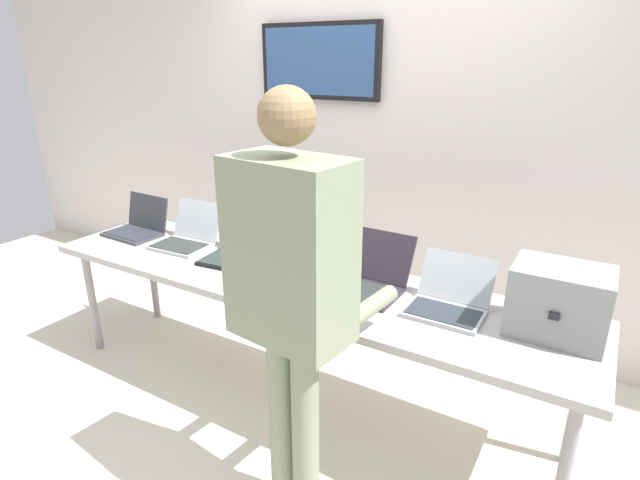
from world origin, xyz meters
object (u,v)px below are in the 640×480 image
laptop_station_0 (138,226)px  laptop_station_4 (373,279)px  laptop_station_1 (187,236)px  equipment_box (559,301)px  workbench (292,286)px  laptop_station_5 (449,299)px  laptop_station_3 (301,263)px  person (292,282)px  laptop_station_2 (239,249)px

laptop_station_0 → laptop_station_4: laptop_station_4 is taller
laptop_station_1 → laptop_station_4: size_ratio=0.94×
equipment_box → laptop_station_0: 2.51m
laptop_station_4 → workbench: bearing=-168.4°
laptop_station_1 → laptop_station_5: (1.64, -0.01, -0.00)m
laptop_station_1 → laptop_station_3: bearing=-0.1°
laptop_station_1 → workbench: bearing=-5.4°
laptop_station_0 → person: 1.83m
laptop_station_1 → laptop_station_3: size_ratio=0.99×
workbench → laptop_station_2: 0.42m
laptop_station_1 → laptop_station_4: bearing=0.4°
laptop_station_1 → laptop_station_4: laptop_station_4 is taller
workbench → laptop_station_0: bearing=177.2°
laptop_station_2 → laptop_station_5: bearing=0.1°
laptop_station_5 → person: 0.84m
person → laptop_station_1: bearing=150.8°
laptop_station_0 → laptop_station_3: 1.26m
laptop_station_2 → laptop_station_4: same height
laptop_station_3 → laptop_station_2: bearing=-178.6°
workbench → laptop_station_2: bearing=170.7°
workbench → laptop_station_0: laptop_station_0 is taller
equipment_box → laptop_station_2: size_ratio=0.91×
laptop_station_5 → laptop_station_3: bearing=179.4°
laptop_station_2 → laptop_station_3: laptop_station_2 is taller
equipment_box → laptop_station_3: (-1.25, -0.02, -0.09)m
equipment_box → person: person is taller
laptop_station_2 → workbench: bearing=-9.3°
laptop_station_3 → laptop_station_5: laptop_station_3 is taller
laptop_station_3 → laptop_station_5: bearing=-0.6°
workbench → laptop_station_4: (0.43, 0.09, 0.11)m
laptop_station_3 → person: 0.85m
workbench → laptop_station_5: bearing=4.8°
equipment_box → person: 1.11m
laptop_station_3 → laptop_station_5: 0.81m
laptop_station_4 → person: 0.76m
equipment_box → person: size_ratio=0.22×
laptop_station_3 → laptop_station_5: size_ratio=1.09×
laptop_station_1 → laptop_station_5: size_ratio=1.08×
workbench → laptop_station_0: 1.26m
person → workbench: bearing=124.4°
laptop_station_3 → laptop_station_4: size_ratio=0.95×
laptop_station_3 → laptop_station_4: bearing=1.5°
laptop_station_2 → laptop_station_4: (0.83, 0.02, 0.00)m
laptop_station_1 → laptop_station_3: (0.84, -0.00, -0.00)m
workbench → laptop_station_5: size_ratio=8.78×
laptop_station_3 → person: (0.41, -0.70, 0.27)m
laptop_station_0 → person: size_ratio=0.21×
laptop_station_0 → laptop_station_1: bearing=2.3°
laptop_station_1 → laptop_station_3: laptop_station_1 is taller
equipment_box → laptop_station_5: equipment_box is taller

